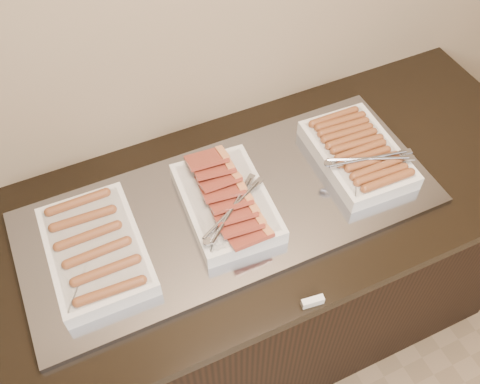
{
  "coord_description": "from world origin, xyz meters",
  "views": [
    {
      "loc": [
        -0.38,
        1.28,
        2.15
      ],
      "look_at": [
        0.02,
        2.13,
        0.97
      ],
      "focal_mm": 40.0,
      "sensor_mm": 36.0,
      "label": 1
    }
  ],
  "objects_px": {
    "counter": "(235,283)",
    "dish_right": "(358,153)",
    "dish_left": "(96,249)",
    "dish_center": "(227,202)",
    "warming_tray": "(230,208)"
  },
  "relations": [
    {
      "from": "counter",
      "to": "dish_center",
      "type": "relative_size",
      "value": 5.57
    },
    {
      "from": "warming_tray",
      "to": "dish_center",
      "type": "distance_m",
      "value": 0.05
    },
    {
      "from": "dish_center",
      "to": "warming_tray",
      "type": "bearing_deg",
      "value": 22.43
    },
    {
      "from": "counter",
      "to": "warming_tray",
      "type": "height_order",
      "value": "warming_tray"
    },
    {
      "from": "warming_tray",
      "to": "dish_right",
      "type": "bearing_deg",
      "value": -0.52
    },
    {
      "from": "warming_tray",
      "to": "dish_center",
      "type": "bearing_deg",
      "value": -161.33
    },
    {
      "from": "dish_center",
      "to": "dish_right",
      "type": "distance_m",
      "value": 0.44
    },
    {
      "from": "warming_tray",
      "to": "dish_right",
      "type": "distance_m",
      "value": 0.43
    },
    {
      "from": "counter",
      "to": "warming_tray",
      "type": "xyz_separation_m",
      "value": [
        -0.01,
        0.0,
        0.46
      ]
    },
    {
      "from": "dish_center",
      "to": "dish_right",
      "type": "bearing_deg",
      "value": 3.81
    },
    {
      "from": "counter",
      "to": "dish_center",
      "type": "height_order",
      "value": "dish_center"
    },
    {
      "from": "dish_left",
      "to": "dish_right",
      "type": "distance_m",
      "value": 0.82
    },
    {
      "from": "counter",
      "to": "dish_right",
      "type": "bearing_deg",
      "value": -0.53
    },
    {
      "from": "dish_center",
      "to": "counter",
      "type": "bearing_deg",
      "value": 13.07
    },
    {
      "from": "dish_left",
      "to": "dish_center",
      "type": "xyz_separation_m",
      "value": [
        0.38,
        -0.0,
        0.0
      ]
    }
  ]
}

